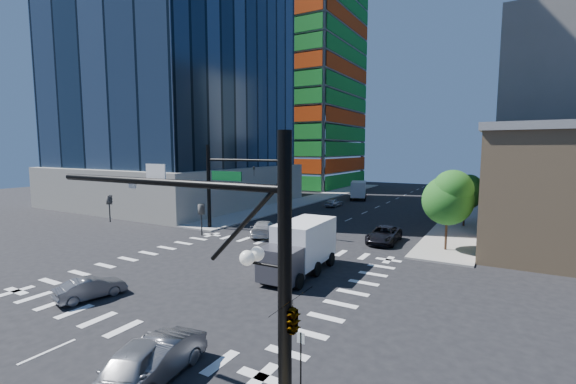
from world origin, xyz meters
The scene contains 18 objects.
ground centered at (0.00, 0.00, 0.00)m, with size 160.00×160.00×0.00m, color black.
road_markings centered at (0.00, 0.00, 0.01)m, with size 20.00×20.00×0.01m, color silver.
sidewalk_ne centered at (12.50, 40.00, 0.07)m, with size 5.00×60.00×0.15m, color #9D9A94.
sidewalk_nw centered at (-12.50, 40.00, 0.07)m, with size 5.00×60.00×0.15m, color #9D9A94.
construction_building centered at (-27.41, 61.93, 24.61)m, with size 25.16×34.50×70.60m.
signal_mast_se centered at (10.60, -11.50, 5.01)m, with size 10.51×2.48×9.00m.
signal_mast_nw centered at (-10.00, 11.50, 5.49)m, with size 10.20×0.40×9.00m.
tree_south centered at (12.63, 13.90, 4.69)m, with size 4.16×4.16×6.82m.
tree_north centered at (12.93, 25.90, 3.99)m, with size 3.54×3.52×5.78m.
no_parking_sign centered at (10.70, -9.00, 1.38)m, with size 0.30×0.06×2.20m.
car_nb_near centered at (5.46, -12.04, 0.79)m, with size 1.86×4.63×1.58m, color gray.
car_nb_right centered at (5.62, -11.01, 0.72)m, with size 1.52×4.35×1.43m, color #4F5054.
car_nb_far centered at (7.08, 14.41, 0.75)m, with size 2.49×5.40×1.50m, color black.
car_sb_near centered at (-4.21, 11.31, 0.76)m, with size 2.14×5.25×1.52m, color silver.
car_sb_mid centered at (-5.87, 33.21, 0.67)m, with size 1.58×3.92×1.33m, color #B4B6BC.
car_sb_cross centered at (-3.94, -7.41, 0.62)m, with size 1.32×3.79×1.25m, color #525358.
box_truck_near centered at (4.47, 2.40, 1.58)m, with size 3.18×6.92×3.57m.
box_truck_far centered at (-5.62, 43.51, 1.40)m, with size 4.22×6.51×3.16m.
Camera 1 is at (16.73, -20.47, 8.63)m, focal length 24.00 mm.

